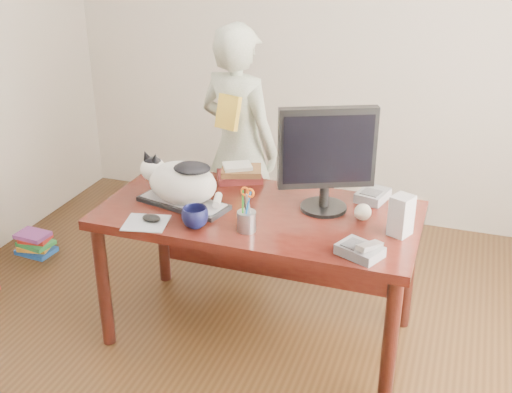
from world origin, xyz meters
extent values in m
plane|color=silver|center=(0.00, 2.25, 1.35)|extent=(4.00, 0.00, 4.00)
cube|color=black|center=(0.00, 0.60, 0.72)|extent=(1.60, 0.80, 0.05)
cylinder|color=black|center=(-0.74, 0.26, 0.35)|extent=(0.07, 0.07, 0.70)
cylinder|color=black|center=(0.74, 0.26, 0.35)|extent=(0.07, 0.07, 0.70)
cylinder|color=black|center=(-0.74, 0.94, 0.35)|extent=(0.07, 0.07, 0.70)
cylinder|color=black|center=(0.74, 0.94, 0.35)|extent=(0.07, 0.07, 0.70)
cube|color=black|center=(0.00, 0.96, 0.40)|extent=(1.45, 0.03, 0.50)
cube|color=black|center=(-0.39, 0.53, 0.76)|extent=(0.51, 0.28, 0.02)
cube|color=#BDBCC2|center=(-0.39, 0.53, 0.78)|extent=(0.47, 0.24, 0.01)
ellipsoid|color=white|center=(-0.39, 0.53, 0.87)|extent=(0.40, 0.30, 0.22)
ellipsoid|color=white|center=(-0.56, 0.55, 0.92)|extent=(0.16, 0.15, 0.12)
ellipsoid|color=black|center=(-0.56, 0.55, 0.96)|extent=(0.11, 0.10, 0.05)
cone|color=black|center=(-0.59, 0.55, 0.99)|extent=(0.07, 0.07, 0.08)
cone|color=black|center=(-0.53, 0.53, 0.99)|extent=(0.07, 0.07, 0.08)
ellipsoid|color=black|center=(-0.33, 0.52, 0.97)|extent=(0.22, 0.19, 0.05)
cylinder|color=white|center=(-0.21, 0.55, 0.80)|extent=(0.08, 0.16, 0.05)
cylinder|color=black|center=(0.30, 0.72, 0.76)|extent=(0.31, 0.31, 0.02)
cylinder|color=black|center=(0.30, 0.72, 0.82)|extent=(0.06, 0.06, 0.11)
cube|color=black|center=(0.31, 0.71, 1.09)|extent=(0.46, 0.25, 0.40)
cube|color=black|center=(0.32, 0.68, 1.09)|extent=(0.40, 0.18, 0.34)
cylinder|color=gray|center=(0.01, 0.37, 0.80)|extent=(0.11, 0.11, 0.10)
cylinder|color=black|center=(0.00, 0.39, 0.88)|extent=(0.04, 0.03, 0.15)
cylinder|color=#0C51AF|center=(0.02, 0.36, 0.88)|extent=(0.03, 0.03, 0.15)
cylinder|color=#B01A19|center=(0.02, 0.39, 0.88)|extent=(0.02, 0.04, 0.15)
cylinder|color=#1C8D1F|center=(0.00, 0.36, 0.88)|extent=(0.02, 0.03, 0.15)
cylinder|color=#A3A3A8|center=(0.02, 0.37, 0.89)|extent=(0.01, 0.03, 0.11)
cylinder|color=#A3A3A8|center=(0.03, 0.36, 0.89)|extent=(0.02, 0.02, 0.11)
torus|color=#FF660D|center=(0.01, 0.37, 0.95)|extent=(0.05, 0.03, 0.05)
torus|color=#FF660D|center=(0.04, 0.36, 0.95)|extent=(0.05, 0.03, 0.05)
cube|color=#B3B9C0|center=(-0.47, 0.29, 0.75)|extent=(0.24, 0.23, 0.00)
ellipsoid|color=black|center=(-0.45, 0.31, 0.77)|extent=(0.10, 0.08, 0.04)
imported|color=black|center=(-0.23, 0.33, 0.80)|extent=(0.17, 0.17, 0.10)
cube|color=slate|center=(0.56, 0.32, 0.77)|extent=(0.23, 0.20, 0.05)
cube|color=#444547|center=(0.53, 0.32, 0.80)|extent=(0.10, 0.12, 0.01)
cube|color=#A3A3A8|center=(0.61, 0.31, 0.81)|extent=(0.11, 0.16, 0.05)
cube|color=#AFAFB2|center=(0.70, 0.57, 0.85)|extent=(0.12, 0.12, 0.20)
sphere|color=white|center=(0.51, 0.67, 0.79)|extent=(0.08, 0.08, 0.08)
cube|color=#471313|center=(-0.23, 0.94, 0.77)|extent=(0.30, 0.27, 0.04)
cube|color=brown|center=(-0.22, 0.94, 0.81)|extent=(0.26, 0.23, 0.03)
cube|color=white|center=(-0.25, 0.94, 0.83)|extent=(0.19, 0.18, 0.02)
cube|color=slate|center=(0.52, 0.92, 0.78)|extent=(0.18, 0.21, 0.05)
cube|color=#444547|center=(0.51, 0.89, 0.80)|extent=(0.11, 0.11, 0.01)
imported|color=white|center=(-0.40, 1.38, 0.77)|extent=(0.65, 0.53, 1.55)
cube|color=gold|center=(-0.40, 1.21, 1.05)|extent=(0.17, 0.13, 0.20)
cube|color=#1B4DA5|center=(-1.72, 0.95, 0.02)|extent=(0.25, 0.19, 0.03)
cube|color=orange|center=(-1.73, 0.96, 0.05)|extent=(0.22, 0.19, 0.03)
cube|color=#26813A|center=(-1.71, 0.94, 0.08)|extent=(0.24, 0.19, 0.03)
cube|color=red|center=(-1.72, 0.96, 0.11)|extent=(0.21, 0.16, 0.03)
cube|color=#7D378B|center=(-1.73, 0.94, 0.14)|extent=(0.22, 0.17, 0.03)
camera|label=1|loc=(0.94, -2.16, 2.16)|focal=45.00mm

